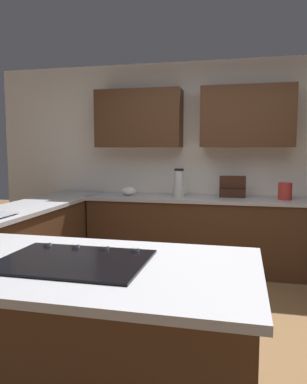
# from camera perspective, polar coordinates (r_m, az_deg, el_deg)

# --- Properties ---
(ground_plane) EXTENTS (14.00, 14.00, 0.00)m
(ground_plane) POSITION_cam_1_polar(r_m,az_deg,el_deg) (3.27, 5.80, -20.57)
(ground_plane) COLOR brown
(wall_back) EXTENTS (6.00, 0.44, 2.60)m
(wall_back) POSITION_cam_1_polar(r_m,az_deg,el_deg) (4.95, 8.25, 5.94)
(wall_back) COLOR white
(wall_back) RESTS_ON ground
(lower_cabinets_back) EXTENTS (2.80, 0.60, 0.86)m
(lower_cabinets_back) POSITION_cam_1_polar(r_m,az_deg,el_deg) (4.75, 7.36, -6.44)
(lower_cabinets_back) COLOR #472B19
(lower_cabinets_back) RESTS_ON ground
(countertop_back) EXTENTS (2.84, 0.64, 0.04)m
(countertop_back) POSITION_cam_1_polar(r_m,az_deg,el_deg) (4.67, 7.44, -1.06)
(countertop_back) COLOR #B2B2B7
(countertop_back) RESTS_ON lower_cabinets_back
(lower_cabinets_side) EXTENTS (0.60, 2.90, 0.86)m
(lower_cabinets_side) POSITION_cam_1_polar(r_m,az_deg,el_deg) (4.21, -18.74, -8.42)
(lower_cabinets_side) COLOR #472B19
(lower_cabinets_side) RESTS_ON ground
(countertop_side) EXTENTS (0.64, 2.94, 0.04)m
(countertop_side) POSITION_cam_1_polar(r_m,az_deg,el_deg) (4.12, -18.96, -2.34)
(countertop_side) COLOR #B2B2B7
(countertop_side) RESTS_ON lower_cabinets_side
(island_base) EXTENTS (1.83, 0.95, 0.86)m
(island_base) POSITION_cam_1_polar(r_m,az_deg,el_deg) (2.22, -11.68, -21.98)
(island_base) COLOR #472B19
(island_base) RESTS_ON ground
(island_top) EXTENTS (1.91, 1.03, 0.04)m
(island_top) POSITION_cam_1_polar(r_m,az_deg,el_deg) (2.04, -11.96, -10.79)
(island_top) COLOR #B2B2B7
(island_top) RESTS_ON island_base
(cooktop) EXTENTS (0.76, 0.56, 0.03)m
(cooktop) POSITION_cam_1_polar(r_m,az_deg,el_deg) (2.04, -11.91, -10.01)
(cooktop) COLOR black
(cooktop) RESTS_ON island_top
(blender) EXTENTS (0.15, 0.15, 0.35)m
(blender) POSITION_cam_1_polar(r_m,az_deg,el_deg) (4.70, 3.83, 1.11)
(blender) COLOR beige
(blender) RESTS_ON countertop_back
(mixing_bowl) EXTENTS (0.19, 0.19, 0.11)m
(mixing_bowl) POSITION_cam_1_polar(r_m,az_deg,el_deg) (4.86, -3.76, 0.13)
(mixing_bowl) COLOR white
(mixing_bowl) RESTS_ON countertop_back
(spice_rack) EXTENTS (0.31, 0.11, 0.26)m
(spice_rack) POSITION_cam_1_polar(r_m,az_deg,el_deg) (4.71, 11.80, 0.78)
(spice_rack) COLOR #381E14
(spice_rack) RESTS_ON countertop_back
(kettle) EXTENTS (0.16, 0.16, 0.20)m
(kettle) POSITION_cam_1_polar(r_m,az_deg,el_deg) (4.67, 19.14, 0.12)
(kettle) COLOR red
(kettle) RESTS_ON countertop_back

